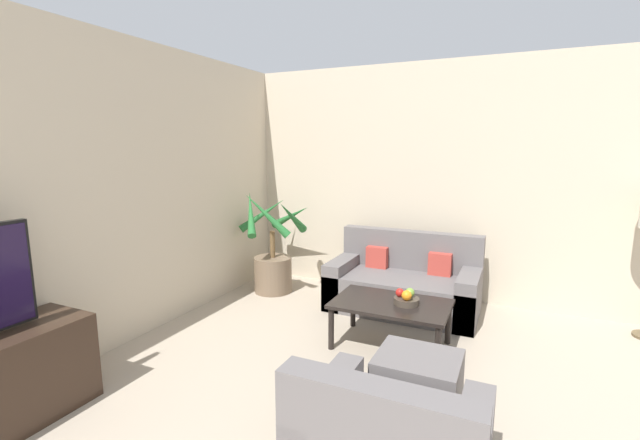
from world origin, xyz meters
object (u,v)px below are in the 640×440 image
Objects in this scene: sofa_loveseat at (404,285)px; ottoman at (417,386)px; coffee_table at (391,308)px; fruit_bowl at (406,301)px; apple_red at (400,293)px; apple_green at (410,292)px; orange_fruit at (407,295)px; potted_palm at (273,258)px.

ottoman is (0.55, -1.82, -0.06)m from sofa_loveseat.
fruit_bowl is (0.13, 0.01, 0.08)m from coffee_table.
apple_red reaches higher than coffee_table.
coffee_table is 0.21m from apple_green.
sofa_loveseat is at bearing 105.07° from orange_fruit.
apple_red is 0.93× the size of apple_green.
apple_green reaches higher than apple_red.
orange_fruit reaches higher than fruit_bowl.
fruit_bowl is 0.09m from orange_fruit.
apple_red is 1.03m from ottoman.
sofa_loveseat is 7.17× the size of fruit_bowl.
potted_palm is 0.80× the size of sofa_loveseat.
sofa_loveseat is 0.96m from apple_red.
coffee_table is 0.15m from fruit_bowl.
coffee_table is at bearing -161.09° from apple_green.
apple_green is (1.86, -0.78, 0.09)m from potted_palm.
potted_palm is 2.01m from fruit_bowl.
potted_palm is 5.75× the size of fruit_bowl.
ottoman is at bearing -71.67° from fruit_bowl.
ottoman is at bearing -68.35° from apple_red.
potted_palm reaches higher than sofa_loveseat.
apple_red is (1.78, -0.81, 0.09)m from potted_palm.
apple_green is 1.03m from ottoman.
orange_fruit is at bearing -40.67° from apple_red.
orange_fruit is at bearing -25.30° from potted_palm.
fruit_bowl is 0.98m from ottoman.
orange_fruit reaches higher than apple_red.
orange_fruit is at bearing 108.71° from ottoman.
apple_green is 0.15× the size of ottoman.
apple_red is (0.19, -0.91, 0.23)m from sofa_loveseat.
apple_green is at bearing 106.62° from ottoman.
apple_red is at bearing -78.36° from sofa_loveseat.
fruit_bowl is 2.75× the size of apple_green.
potted_palm is 1.95m from apple_red.
sofa_loveseat is at bearing 101.64° from apple_red.
apple_green is at bearing -22.76° from potted_palm.
coffee_table is 1.00m from ottoman.
potted_palm reaches higher than ottoman.
sofa_loveseat reaches higher than fruit_bowl.
ottoman is (0.29, -0.85, -0.30)m from orange_fruit.
fruit_bowl is at bearing -23.98° from potted_palm.
coffee_table is 12.60× the size of apple_green.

